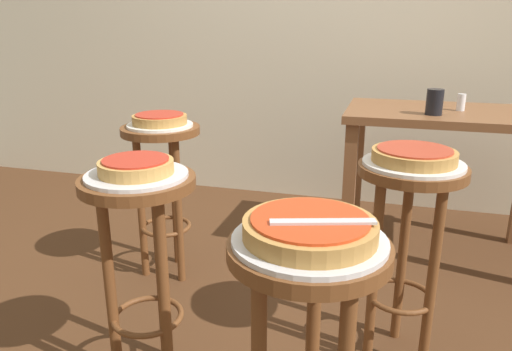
% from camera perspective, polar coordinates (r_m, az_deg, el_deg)
% --- Properties ---
extents(ground_plane, '(6.00, 6.00, 0.00)m').
position_cam_1_polar(ground_plane, '(2.08, 2.23, -17.43)').
color(ground_plane, '#4C2D19').
extents(stool_foreground, '(0.36, 0.36, 0.74)m').
position_cam_1_polar(stool_foreground, '(1.16, 5.92, -17.00)').
color(stool_foreground, brown).
rests_on(stool_foreground, ground_plane).
extents(serving_plate_foreground, '(0.34, 0.34, 0.01)m').
position_cam_1_polar(serving_plate_foreground, '(1.06, 6.28, -7.58)').
color(serving_plate_foreground, silver).
rests_on(serving_plate_foreground, stool_foreground).
extents(pizza_foreground, '(0.29, 0.29, 0.05)m').
position_cam_1_polar(pizza_foreground, '(1.05, 6.33, -6.17)').
color(pizza_foreground, '#B78442').
rests_on(pizza_foreground, serving_plate_foreground).
extents(stool_middle, '(0.36, 0.36, 0.74)m').
position_cam_1_polar(stool_middle, '(1.60, -13.28, -7.11)').
color(stool_middle, brown).
rests_on(stool_middle, ground_plane).
extents(serving_plate_middle, '(0.31, 0.31, 0.01)m').
position_cam_1_polar(serving_plate_middle, '(1.53, -13.83, 0.05)').
color(serving_plate_middle, silver).
rests_on(serving_plate_middle, stool_middle).
extents(pizza_middle, '(0.23, 0.23, 0.05)m').
position_cam_1_polar(pizza_middle, '(1.52, -13.90, 1.07)').
color(pizza_middle, tan).
rests_on(pizza_middle, serving_plate_middle).
extents(stool_leftside, '(0.36, 0.36, 0.74)m').
position_cam_1_polar(stool_leftside, '(1.76, 17.35, -5.24)').
color(stool_leftside, brown).
rests_on(stool_leftside, ground_plane).
extents(serving_plate_leftside, '(0.33, 0.33, 0.01)m').
position_cam_1_polar(serving_plate_leftside, '(1.69, 17.99, 1.34)').
color(serving_plate_leftside, silver).
rests_on(serving_plate_leftside, stool_leftside).
extents(pizza_leftside, '(0.28, 0.28, 0.05)m').
position_cam_1_polar(pizza_leftside, '(1.68, 18.08, 2.27)').
color(pizza_leftside, '#B78442').
rests_on(pizza_leftside, serving_plate_leftside).
extents(stool_rear, '(0.36, 0.36, 0.74)m').
position_cam_1_polar(stool_rear, '(2.31, -10.90, 0.72)').
color(stool_rear, brown).
rests_on(stool_rear, ground_plane).
extents(serving_plate_rear, '(0.30, 0.30, 0.01)m').
position_cam_1_polar(serving_plate_rear, '(2.26, -11.20, 5.82)').
color(serving_plate_rear, white).
rests_on(serving_plate_rear, stool_rear).
extents(pizza_rear, '(0.25, 0.25, 0.05)m').
position_cam_1_polar(pizza_rear, '(2.26, -11.24, 6.53)').
color(pizza_rear, '#B78442').
rests_on(pizza_rear, serving_plate_rear).
extents(dining_table, '(0.99, 0.61, 0.77)m').
position_cam_1_polar(dining_table, '(2.64, 21.39, 4.16)').
color(dining_table, brown).
rests_on(dining_table, ground_plane).
extents(cup_near_edge, '(0.08, 0.08, 0.12)m').
position_cam_1_polar(cup_near_edge, '(2.45, 20.24, 8.10)').
color(cup_near_edge, black).
rests_on(cup_near_edge, dining_table).
extents(condiment_shaker, '(0.04, 0.04, 0.08)m').
position_cam_1_polar(condiment_shaker, '(2.62, 22.95, 7.92)').
color(condiment_shaker, white).
rests_on(condiment_shaker, dining_table).
extents(pizza_server_knife, '(0.22, 0.09, 0.01)m').
position_cam_1_polar(pizza_server_knife, '(1.01, 7.86, -5.40)').
color(pizza_server_knife, silver).
rests_on(pizza_server_knife, pizza_foreground).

